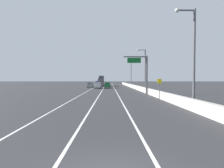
# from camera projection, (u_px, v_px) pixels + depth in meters

# --- Properties ---
(ground_plane) EXTENTS (320.00, 320.00, 0.00)m
(ground_plane) POSITION_uv_depth(u_px,v_px,m) (110.00, 87.00, 69.41)
(ground_plane) COLOR #2D2D30
(lane_stripe_left) EXTENTS (0.16, 130.00, 0.00)m
(lane_stripe_left) POSITION_uv_depth(u_px,v_px,m) (93.00, 88.00, 60.32)
(lane_stripe_left) COLOR silver
(lane_stripe_left) RESTS_ON ground_plane
(lane_stripe_center) EXTENTS (0.16, 130.00, 0.00)m
(lane_stripe_center) POSITION_uv_depth(u_px,v_px,m) (104.00, 88.00, 60.38)
(lane_stripe_center) COLOR silver
(lane_stripe_center) RESTS_ON ground_plane
(lane_stripe_right) EXTENTS (0.16, 130.00, 0.00)m
(lane_stripe_right) POSITION_uv_depth(u_px,v_px,m) (114.00, 88.00, 60.43)
(lane_stripe_right) COLOR silver
(lane_stripe_right) RESTS_ON ground_plane
(jersey_barrier_right) EXTENTS (0.60, 120.00, 1.10)m
(jersey_barrier_right) POSITION_uv_depth(u_px,v_px,m) (140.00, 89.00, 45.52)
(jersey_barrier_right) COLOR #B2ADA3
(jersey_barrier_right) RESTS_ON ground_plane
(overhead_sign_gantry) EXTENTS (4.68, 0.36, 7.50)m
(overhead_sign_gantry) POSITION_uv_depth(u_px,v_px,m) (143.00, 70.00, 34.92)
(overhead_sign_gantry) COLOR #47474C
(overhead_sign_gantry) RESTS_ON ground_plane
(speed_advisory_sign) EXTENTS (0.60, 0.11, 3.00)m
(speed_advisory_sign) POSITION_uv_depth(u_px,v_px,m) (159.00, 88.00, 25.06)
(speed_advisory_sign) COLOR #4C4C51
(speed_advisory_sign) RESTS_ON ground_plane
(lamp_post_right_near) EXTENTS (2.14, 0.44, 10.19)m
(lamp_post_right_near) POSITION_uv_depth(u_px,v_px,m) (192.00, 51.00, 18.40)
(lamp_post_right_near) COLOR #4C4C51
(lamp_post_right_near) RESTS_ON ground_plane
(lamp_post_right_second) EXTENTS (2.14, 0.44, 10.19)m
(lamp_post_right_second) POSITION_uv_depth(u_px,v_px,m) (144.00, 67.00, 43.46)
(lamp_post_right_second) COLOR #4C4C51
(lamp_post_right_second) RESTS_ON ground_plane
(lamp_post_right_third) EXTENTS (2.14, 0.44, 10.19)m
(lamp_post_right_third) POSITION_uv_depth(u_px,v_px,m) (130.00, 72.00, 68.51)
(lamp_post_right_third) COLOR #4C4C51
(lamp_post_right_third) RESTS_ON ground_plane
(car_blue_0) EXTENTS (2.03, 4.40, 2.01)m
(car_blue_0) POSITION_uv_depth(u_px,v_px,m) (98.00, 83.00, 97.71)
(car_blue_0) COLOR #1E389E
(car_blue_0) RESTS_ON ground_plane
(car_green_1) EXTENTS (1.99, 4.37, 1.92)m
(car_green_1) POSITION_uv_depth(u_px,v_px,m) (107.00, 85.00, 59.82)
(car_green_1) COLOR #196033
(car_green_1) RESTS_ON ground_plane
(car_gray_2) EXTENTS (1.92, 4.08, 1.89)m
(car_gray_2) POSITION_uv_depth(u_px,v_px,m) (90.00, 85.00, 61.64)
(car_gray_2) COLOR slate
(car_gray_2) RESTS_ON ground_plane
(car_silver_3) EXTENTS (1.94, 4.62, 2.04)m
(car_silver_3) POSITION_uv_depth(u_px,v_px,m) (98.00, 85.00, 57.90)
(car_silver_3) COLOR #B7B7BC
(car_silver_3) RESTS_ON ground_plane
(box_truck) EXTENTS (2.65, 10.03, 4.40)m
(box_truck) POSITION_uv_depth(u_px,v_px,m) (101.00, 81.00, 76.30)
(box_truck) COLOR #4C4C51
(box_truck) RESTS_ON ground_plane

